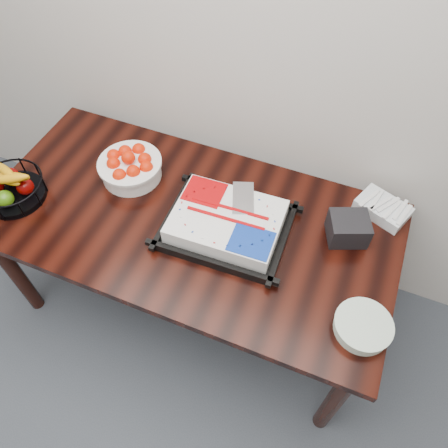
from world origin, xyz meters
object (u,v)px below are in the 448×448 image
at_px(table, 189,230).
at_px(cake_tray, 227,223).
at_px(tangerine_bowl, 130,164).
at_px(fruit_basket, 11,187).
at_px(napkin_box, 348,228).
at_px(plate_stack, 363,327).

distance_m(table, cake_tray, 0.22).
distance_m(tangerine_bowl, fruit_basket, 0.52).
bearing_deg(fruit_basket, tangerine_bowl, 36.56).
bearing_deg(napkin_box, fruit_basket, -166.38).
bearing_deg(plate_stack, fruit_basket, 178.39).
bearing_deg(table, plate_stack, -15.78).
height_order(cake_tray, napkin_box, napkin_box).
bearing_deg(tangerine_bowl, fruit_basket, -143.44).
xyz_separation_m(tangerine_bowl, fruit_basket, (-0.42, -0.31, -0.02)).
bearing_deg(napkin_box, cake_tray, -161.57).
bearing_deg(napkin_box, plate_stack, -69.40).
xyz_separation_m(table, cake_tray, (0.18, 0.00, 0.13)).
xyz_separation_m(cake_tray, tangerine_bowl, (-0.53, 0.13, 0.03)).
bearing_deg(cake_tray, plate_stack, -20.43).
bearing_deg(tangerine_bowl, table, -20.54).
xyz_separation_m(fruit_basket, plate_stack, (1.57, -0.04, -0.04)).
height_order(cake_tray, plate_stack, cake_tray).
bearing_deg(plate_stack, napkin_box, 110.60).
distance_m(table, napkin_box, 0.69).
relative_size(table, fruit_basket, 6.20).
distance_m(fruit_basket, napkin_box, 1.46).
height_order(cake_tray, fruit_basket, fruit_basket).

